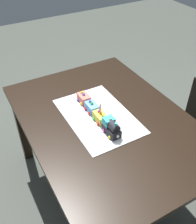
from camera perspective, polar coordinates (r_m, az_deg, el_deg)
The scene contains 8 objects.
ground_plane at distance 2.25m, azimuth 1.48°, elevation -15.99°, with size 8.00×8.00×0.00m, color #474C44.
dining_table at distance 1.77m, azimuth 1.82°, elevation -4.16°, with size 1.40×1.00×0.74m.
cake_board at distance 1.72m, azimuth -0.00°, elevation -0.83°, with size 0.60×0.40×0.00m, color silver.
cake_locomotive at distance 1.56m, azimuth 2.95°, elevation -3.36°, with size 0.14×0.08×0.12m.
cake_car_flatbed_lemon at distance 1.66m, azimuth 0.61°, elevation -1.19°, with size 0.10×0.08×0.07m.
cake_car_caboose_sky_blue at distance 1.74m, azimuth -1.33°, elevation 1.00°, with size 0.10×0.08×0.07m.
cake_car_tanker_coral at distance 1.82m, azimuth -3.08°, elevation 2.99°, with size 0.10×0.08×0.07m.
birthday_candle at distance 1.62m, azimuth 0.49°, elevation 0.98°, with size 0.01×0.01×0.07m.
Camera 1 is at (-1.10, 0.68, 1.84)m, focal length 42.19 mm.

